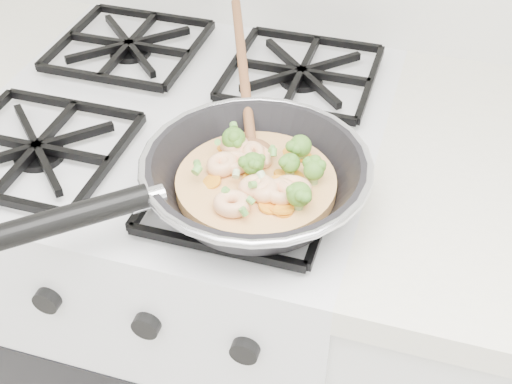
# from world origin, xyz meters

# --- Properties ---
(stove) EXTENTS (0.60, 0.60, 0.92)m
(stove) POSITION_xyz_m (0.00, 1.70, 0.46)
(stove) COLOR white
(stove) RESTS_ON ground
(skillet) EXTENTS (0.39, 0.55, 0.10)m
(skillet) POSITION_xyz_m (0.17, 1.53, 0.96)
(skillet) COLOR black
(skillet) RESTS_ON stove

